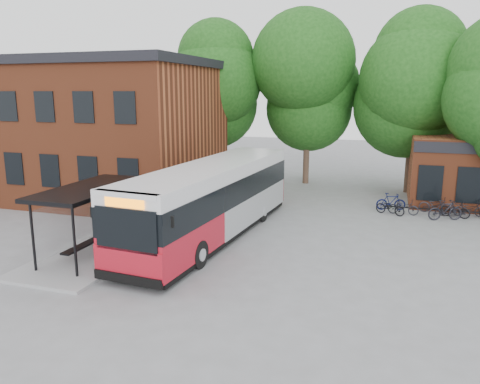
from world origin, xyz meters
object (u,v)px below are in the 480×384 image
(city_bus, at_px, (213,201))
(bicycle_3, at_px, (445,210))
(bicycle_0, at_px, (390,207))
(bicycle_5, at_px, (455,209))
(bus_shelter, at_px, (93,221))
(bicycle_2, at_px, (403,207))
(bicycle_1, at_px, (391,202))
(bicycle_4, at_px, (435,205))
(bicycle_6, at_px, (469,209))

(city_bus, bearing_deg, bicycle_3, 35.38)
(bicycle_0, bearing_deg, bicycle_5, -59.02)
(bus_shelter, distance_m, bicycle_2, 16.26)
(bicycle_3, bearing_deg, bicycle_1, 41.86)
(bus_shelter, distance_m, bicycle_4, 18.13)
(city_bus, bearing_deg, bicycle_6, 36.97)
(bus_shelter, relative_size, bicycle_2, 4.38)
(bus_shelter, bearing_deg, bicycle_3, 35.62)
(bicycle_0, relative_size, bicycle_3, 0.90)
(bicycle_2, height_order, bicycle_5, bicycle_5)
(bicycle_2, xyz_separation_m, bicycle_5, (2.61, 0.18, 0.04))
(bicycle_3, distance_m, bicycle_5, 0.95)
(bicycle_6, bearing_deg, bicycle_4, 74.03)
(bicycle_2, xyz_separation_m, bicycle_3, (2.05, -0.58, 0.12))
(bus_shelter, height_order, bicycle_3, bus_shelter)
(city_bus, xyz_separation_m, bicycle_3, (10.51, 6.28, -1.15))
(bicycle_3, height_order, bicycle_6, bicycle_3)
(bicycle_4, bearing_deg, bicycle_5, -123.54)
(bicycle_3, height_order, bicycle_4, bicycle_3)
(bicycle_4, height_order, bicycle_6, bicycle_4)
(bicycle_2, bearing_deg, bicycle_3, -100.86)
(bicycle_3, xyz_separation_m, bicycle_4, (-0.36, 1.49, -0.09))
(city_bus, height_order, bicycle_4, city_bus)
(bicycle_0, xyz_separation_m, bicycle_3, (2.72, -0.35, 0.11))
(city_bus, distance_m, bicycle_3, 12.29)
(bicycle_1, relative_size, bicycle_2, 1.01)
(bicycle_2, bearing_deg, city_bus, 133.89)
(bicycle_0, relative_size, bicycle_5, 1.07)
(bicycle_1, xyz_separation_m, bicycle_6, (4.02, -0.15, -0.06))
(bus_shelter, distance_m, bicycle_0, 15.60)
(bus_shelter, xyz_separation_m, bicycle_4, (13.84, 11.67, -1.00))
(bicycle_0, bearing_deg, bicycle_3, -73.33)
(bicycle_1, xyz_separation_m, bicycle_4, (2.34, 0.09, -0.04))
(bicycle_4, relative_size, bicycle_6, 1.06)
(bicycle_2, height_order, bicycle_4, bicycle_4)
(bicycle_3, bearing_deg, city_bus, 100.08)
(bicycle_2, relative_size, bicycle_6, 0.99)
(bicycle_4, xyz_separation_m, bicycle_5, (0.92, -0.74, 0.01))
(city_bus, bearing_deg, bus_shelter, -128.94)
(bicycle_1, relative_size, bicycle_5, 1.06)
(bicycle_0, height_order, bicycle_5, bicycle_5)
(bicycle_0, xyz_separation_m, bicycle_6, (4.05, 0.90, -0.00))
(bicycle_5, bearing_deg, bus_shelter, 147.44)
(bicycle_5, height_order, bicycle_6, bicycle_5)
(bicycle_5, bearing_deg, bicycle_6, -36.21)
(bicycle_4, bearing_deg, bicycle_0, 120.90)
(bus_shelter, bearing_deg, bicycle_2, 41.50)
(bus_shelter, height_order, bicycle_1, bus_shelter)
(bicycle_0, distance_m, bicycle_2, 0.71)
(bicycle_0, relative_size, bicycle_2, 1.02)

